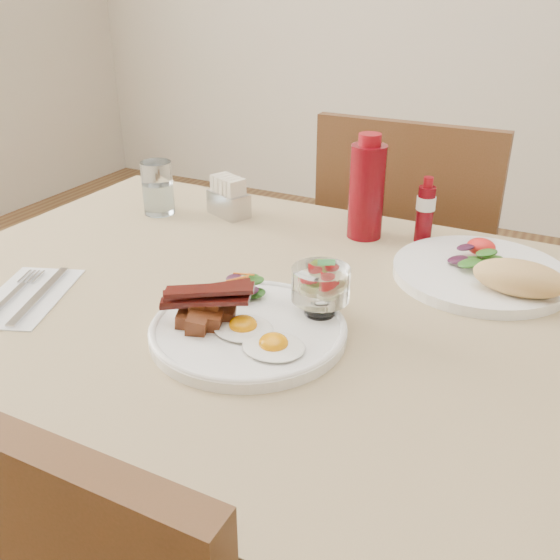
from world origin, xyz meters
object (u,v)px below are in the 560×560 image
at_px(ketchup_bottle, 367,190).
at_px(water_glass, 158,191).
at_px(fruit_cup, 321,284).
at_px(second_plate, 489,273).
at_px(main_plate, 248,330).
at_px(chair_far, 409,273).
at_px(table, 298,355).
at_px(sugar_caddy, 229,199).
at_px(hot_sauce_bottle, 425,211).

distance_m(ketchup_bottle, water_glass, 0.44).
distance_m(fruit_cup, second_plate, 0.32).
relative_size(main_plate, ketchup_bottle, 1.40).
bearing_deg(main_plate, fruit_cup, 46.14).
xyz_separation_m(chair_far, main_plate, (-0.03, -0.77, 0.24)).
bearing_deg(table, sugar_caddy, 135.70).
height_order(second_plate, hot_sauce_bottle, hot_sauce_bottle).
distance_m(second_plate, sugar_caddy, 0.56).
bearing_deg(table, ketchup_bottle, 91.69).
distance_m(table, main_plate, 0.15).
relative_size(hot_sauce_bottle, sugar_caddy, 1.22).
relative_size(fruit_cup, ketchup_bottle, 0.43).
height_order(hot_sauce_bottle, sugar_caddy, hot_sauce_bottle).
bearing_deg(table, hot_sauce_bottle, 73.99).
relative_size(ketchup_bottle, hot_sauce_bottle, 1.59).
bearing_deg(sugar_caddy, main_plate, -32.79).
bearing_deg(table, chair_far, 90.00).
xyz_separation_m(chair_far, water_glass, (-0.44, -0.42, 0.28)).
bearing_deg(hot_sauce_bottle, second_plate, -41.53).
relative_size(table, chair_far, 1.43).
xyz_separation_m(second_plate, ketchup_bottle, (-0.26, 0.10, 0.07)).
bearing_deg(second_plate, main_plate, -130.11).
xyz_separation_m(main_plate, second_plate, (0.27, 0.32, 0.01)).
xyz_separation_m(table, ketchup_bottle, (-0.01, 0.32, 0.18)).
relative_size(second_plate, hot_sauce_bottle, 2.30).
bearing_deg(table, water_glass, 151.42).
xyz_separation_m(chair_far, fruit_cup, (0.05, -0.69, 0.29)).
relative_size(second_plate, ketchup_bottle, 1.45).
bearing_deg(main_plate, sugar_caddy, 124.30).
distance_m(main_plate, hot_sauce_bottle, 0.47).
distance_m(second_plate, ketchup_bottle, 0.29).
height_order(table, hot_sauce_bottle, hot_sauce_bottle).
bearing_deg(sugar_caddy, chair_far, 73.11).
bearing_deg(main_plate, table, 75.98).
distance_m(fruit_cup, hot_sauce_bottle, 0.38).
xyz_separation_m(main_plate, fruit_cup, (0.08, 0.08, 0.06)).
bearing_deg(sugar_caddy, water_glass, -135.50).
bearing_deg(second_plate, fruit_cup, -128.80).
distance_m(main_plate, water_glass, 0.55).
distance_m(second_plate, hot_sauce_bottle, 0.20).
bearing_deg(water_glass, ketchup_bottle, 9.79).
relative_size(table, second_plate, 4.57).
distance_m(main_plate, ketchup_bottle, 0.44).
xyz_separation_m(table, fruit_cup, (0.05, -0.03, 0.15)).
relative_size(second_plate, water_glass, 2.61).
height_order(sugar_caddy, water_glass, water_glass).
distance_m(second_plate, water_glass, 0.69).
height_order(fruit_cup, ketchup_bottle, ketchup_bottle).
relative_size(chair_far, water_glass, 8.33).
bearing_deg(sugar_caddy, second_plate, 14.37).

